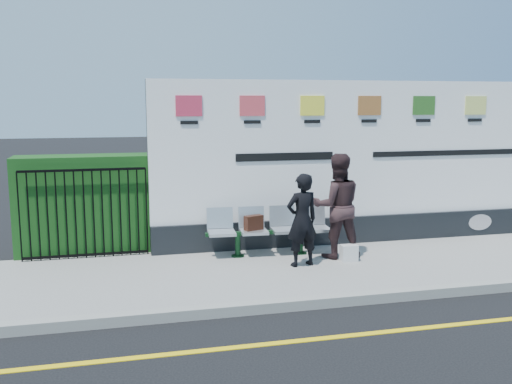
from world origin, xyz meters
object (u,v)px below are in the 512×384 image
bench (269,242)px  woman_right (337,206)px  woman_left (302,220)px  billboard (366,173)px

bench → woman_right: bearing=-16.7°
woman_left → woman_right: 0.83m
woman_left → woman_right: (0.73, 0.36, 0.13)m
woman_left → woman_right: woman_right is taller
bench → woman_left: bearing=-62.5°
billboard → woman_left: bearing=-142.1°
billboard → bench: 2.35m
billboard → woman_right: bearing=-134.8°
bench → woman_right: 1.32m
bench → billboard: bearing=19.0°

